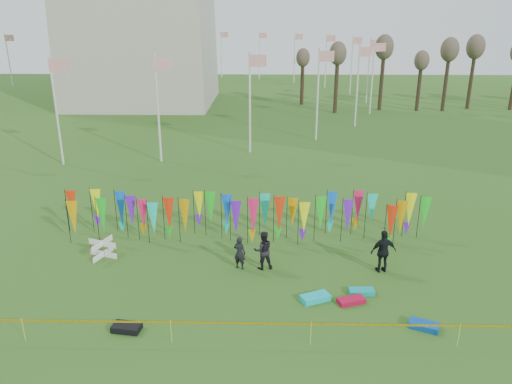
{
  "coord_description": "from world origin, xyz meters",
  "views": [
    {
      "loc": [
        1.33,
        -15.86,
        10.69
      ],
      "look_at": [
        0.86,
        6.0,
        2.88
      ],
      "focal_mm": 35.0,
      "sensor_mm": 36.0,
      "label": 1
    }
  ],
  "objects_px": {
    "kite_bag_red": "(351,301)",
    "person_right": "(383,251)",
    "box_kite": "(103,249)",
    "person_mid": "(263,250)",
    "kite_bag_turquoise": "(315,298)",
    "kite_bag_black": "(127,328)",
    "kite_bag_teal": "(362,291)",
    "kite_bag_blue": "(424,325)",
    "person_left": "(240,253)"
  },
  "relations": [
    {
      "from": "person_left",
      "to": "kite_bag_black",
      "type": "xyz_separation_m",
      "value": [
        -3.81,
        -4.72,
        -0.65
      ]
    },
    {
      "from": "box_kite",
      "to": "kite_bag_black",
      "type": "xyz_separation_m",
      "value": [
        2.6,
        -5.68,
        -0.31
      ]
    },
    {
      "from": "person_right",
      "to": "kite_bag_red",
      "type": "bearing_deg",
      "value": 45.53
    },
    {
      "from": "person_right",
      "to": "kite_bag_blue",
      "type": "relative_size",
      "value": 1.88
    },
    {
      "from": "person_left",
      "to": "person_mid",
      "type": "bearing_deg",
      "value": -156.33
    },
    {
      "from": "kite_bag_black",
      "to": "box_kite",
      "type": "bearing_deg",
      "value": 114.64
    },
    {
      "from": "kite_bag_red",
      "to": "kite_bag_black",
      "type": "bearing_deg",
      "value": -166.61
    },
    {
      "from": "kite_bag_blue",
      "to": "kite_bag_red",
      "type": "bearing_deg",
      "value": 145.53
    },
    {
      "from": "kite_bag_blue",
      "to": "kite_bag_teal",
      "type": "bearing_deg",
      "value": 128.26
    },
    {
      "from": "kite_bag_blue",
      "to": "kite_bag_black",
      "type": "bearing_deg",
      "value": -178.05
    },
    {
      "from": "kite_bag_red",
      "to": "person_right",
      "type": "bearing_deg",
      "value": 55.94
    },
    {
      "from": "person_left",
      "to": "person_right",
      "type": "distance_m",
      "value": 6.27
    },
    {
      "from": "kite_bag_teal",
      "to": "person_left",
      "type": "bearing_deg",
      "value": 158.02
    },
    {
      "from": "box_kite",
      "to": "person_right",
      "type": "xyz_separation_m",
      "value": [
        12.68,
        -1.11,
        0.54
      ]
    },
    {
      "from": "kite_bag_black",
      "to": "person_right",
      "type": "bearing_deg",
      "value": 24.4
    },
    {
      "from": "person_mid",
      "to": "box_kite",
      "type": "bearing_deg",
      "value": -19.04
    },
    {
      "from": "kite_bag_blue",
      "to": "kite_bag_teal",
      "type": "xyz_separation_m",
      "value": [
        -1.83,
        2.32,
        -0.01
      ]
    },
    {
      "from": "kite_bag_turquoise",
      "to": "kite_bag_teal",
      "type": "height_order",
      "value": "kite_bag_turquoise"
    },
    {
      "from": "box_kite",
      "to": "kite_bag_red",
      "type": "height_order",
      "value": "box_kite"
    },
    {
      "from": "person_right",
      "to": "kite_bag_teal",
      "type": "relative_size",
      "value": 1.93
    },
    {
      "from": "box_kite",
      "to": "kite_bag_black",
      "type": "distance_m",
      "value": 6.26
    },
    {
      "from": "person_left",
      "to": "kite_bag_black",
      "type": "distance_m",
      "value": 6.1
    },
    {
      "from": "box_kite",
      "to": "kite_bag_turquoise",
      "type": "xyz_separation_m",
      "value": [
        9.54,
        -3.53,
        -0.31
      ]
    },
    {
      "from": "kite_bag_black",
      "to": "kite_bag_teal",
      "type": "distance_m",
      "value": 9.26
    },
    {
      "from": "person_right",
      "to": "kite_bag_turquoise",
      "type": "xyz_separation_m",
      "value": [
        -3.14,
        -2.43,
        -0.86
      ]
    },
    {
      "from": "kite_bag_red",
      "to": "kite_bag_black",
      "type": "height_order",
      "value": "kite_bag_black"
    },
    {
      "from": "kite_bag_blue",
      "to": "box_kite",
      "type": "bearing_deg",
      "value": 158.2
    },
    {
      "from": "person_right",
      "to": "kite_bag_blue",
      "type": "distance_m",
      "value": 4.34
    },
    {
      "from": "kite_bag_red",
      "to": "kite_bag_teal",
      "type": "xyz_separation_m",
      "value": [
        0.53,
        0.7,
        -0.0
      ]
    },
    {
      "from": "box_kite",
      "to": "kite_bag_black",
      "type": "height_order",
      "value": "box_kite"
    },
    {
      "from": "box_kite",
      "to": "kite_bag_black",
      "type": "relative_size",
      "value": 0.85
    },
    {
      "from": "kite_bag_turquoise",
      "to": "kite_bag_red",
      "type": "height_order",
      "value": "kite_bag_turquoise"
    },
    {
      "from": "box_kite",
      "to": "kite_bag_blue",
      "type": "height_order",
      "value": "box_kite"
    },
    {
      "from": "kite_bag_black",
      "to": "kite_bag_teal",
      "type": "relative_size",
      "value": 1.0
    },
    {
      "from": "kite_bag_turquoise",
      "to": "kite_bag_black",
      "type": "height_order",
      "value": "kite_bag_black"
    },
    {
      "from": "kite_bag_blue",
      "to": "kite_bag_black",
      "type": "relative_size",
      "value": 1.03
    },
    {
      "from": "box_kite",
      "to": "person_mid",
      "type": "bearing_deg",
      "value": -7.05
    },
    {
      "from": "person_left",
      "to": "kite_bag_red",
      "type": "distance_m",
      "value": 5.32
    },
    {
      "from": "person_right",
      "to": "box_kite",
      "type": "bearing_deg",
      "value": -15.39
    },
    {
      "from": "kite_bag_teal",
      "to": "kite_bag_turquoise",
      "type": "bearing_deg",
      "value": -164.39
    },
    {
      "from": "kite_bag_turquoise",
      "to": "kite_bag_black",
      "type": "bearing_deg",
      "value": -162.81
    },
    {
      "from": "person_right",
      "to": "kite_bag_turquoise",
      "type": "relative_size",
      "value": 1.7
    },
    {
      "from": "person_mid",
      "to": "kite_bag_black",
      "type": "bearing_deg",
      "value": 32.49
    },
    {
      "from": "kite_bag_turquoise",
      "to": "kite_bag_black",
      "type": "xyz_separation_m",
      "value": [
        -6.94,
        -2.15,
        0.0
      ]
    },
    {
      "from": "person_right",
      "to": "kite_bag_teal",
      "type": "xyz_separation_m",
      "value": [
        -1.22,
        -1.89,
        -0.87
      ]
    },
    {
      "from": "box_kite",
      "to": "kite_bag_teal",
      "type": "height_order",
      "value": "box_kite"
    },
    {
      "from": "person_mid",
      "to": "kite_bag_teal",
      "type": "bearing_deg",
      "value": 140.66
    },
    {
      "from": "kite_bag_turquoise",
      "to": "kite_bag_red",
      "type": "distance_m",
      "value": 1.4
    },
    {
      "from": "person_mid",
      "to": "kite_bag_blue",
      "type": "distance_m",
      "value": 7.35
    },
    {
      "from": "person_right",
      "to": "kite_bag_red",
      "type": "distance_m",
      "value": 3.25
    }
  ]
}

